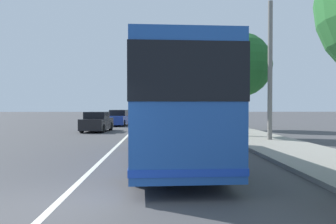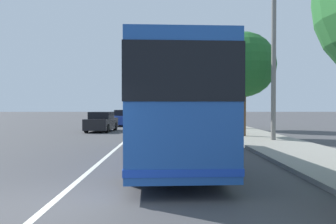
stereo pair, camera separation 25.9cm
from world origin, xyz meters
name	(u,v)px [view 2 (the right image)]	position (x,y,z in m)	size (l,w,h in m)	color
ground_plane	(45,209)	(0.00, 0.00, 0.00)	(220.00, 220.00, 0.00)	#424244
sidewalk_curb	(279,145)	(10.00, -7.79, 0.07)	(110.00, 3.60, 0.14)	gray
lane_divider_line	(119,146)	(10.00, 0.00, 0.00)	(110.00, 0.16, 0.01)	silver
coach_bus	(169,102)	(5.71, -2.39, 2.09)	(10.77, 3.01, 3.58)	#1E4C9E
car_far_distant	(124,118)	(27.75, 1.91, 0.75)	(4.79, 2.06, 1.58)	navy
car_side_street	(101,122)	(19.83, 2.70, 0.71)	(4.10, 2.03, 1.52)	black
car_behind_bus	(168,117)	(34.02, -2.57, 0.68)	(4.37, 1.92, 1.39)	gray
car_oncoming	(164,113)	(55.64, -1.88, 0.68)	(4.66, 1.91, 1.42)	red
roadside_tree_mid_block	(243,65)	(14.28, -7.01, 4.47)	(3.94, 3.94, 6.46)	brown
roadside_tree_far_block	(241,71)	(21.43, -8.47, 4.82)	(4.37, 4.37, 7.03)	brown
utility_pole	(274,72)	(11.84, -8.09, 3.82)	(0.25, 0.25, 7.63)	slate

